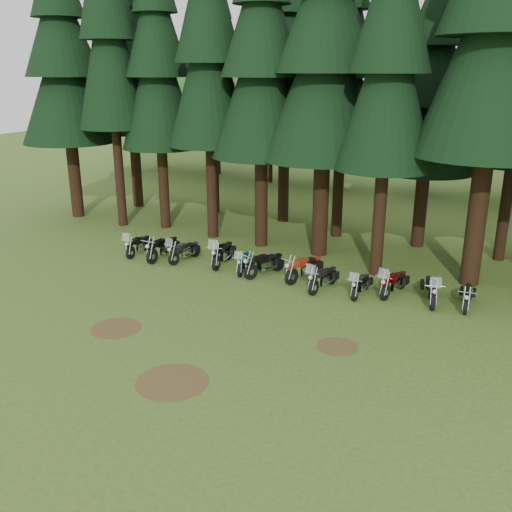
% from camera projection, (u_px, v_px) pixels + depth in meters
% --- Properties ---
extents(ground, '(120.00, 120.00, 0.00)m').
position_uv_depth(ground, '(216.00, 324.00, 20.77)').
color(ground, '#3C5A20').
rests_on(ground, ground).
extents(pine_front_0, '(5.49, 5.49, 16.17)m').
position_uv_depth(pine_front_0, '(62.00, 53.00, 32.84)').
color(pine_front_0, '#301D10').
rests_on(pine_front_0, ground).
extents(pine_front_1, '(3.92, 3.92, 19.88)m').
position_uv_depth(pine_front_1, '(107.00, 7.00, 30.10)').
color(pine_front_1, '#301D10').
rests_on(pine_front_1, ground).
extents(pine_front_2, '(4.32, 4.32, 16.22)m').
position_uv_depth(pine_front_2, '(157.00, 51.00, 30.34)').
color(pine_front_2, '#301D10').
rests_on(pine_front_2, ground).
extents(pine_front_3, '(4.32, 4.32, 17.57)m').
position_uv_depth(pine_front_3, '(208.00, 33.00, 28.23)').
color(pine_front_3, '#301D10').
rests_on(pine_front_3, ground).
extents(pine_front_4, '(4.95, 4.95, 16.33)m').
position_uv_depth(pine_front_4, '(262.00, 48.00, 26.97)').
color(pine_front_4, '#301D10').
rests_on(pine_front_4, ground).
extents(pine_front_5, '(5.81, 5.81, 16.72)m').
position_uv_depth(pine_front_5, '(327.00, 41.00, 25.44)').
color(pine_front_5, '#301D10').
rests_on(pine_front_5, ground).
extents(pine_front_6, '(4.15, 4.15, 16.75)m').
position_uv_depth(pine_front_6, '(392.00, 38.00, 22.71)').
color(pine_front_6, '#301D10').
rests_on(pine_front_6, ground).
extents(pine_back_0, '(5.00, 5.00, 17.21)m').
position_uv_depth(pine_back_0, '(128.00, 43.00, 35.24)').
color(pine_back_0, '#301D10').
rests_on(pine_back_0, ground).
extents(pine_back_1, '(4.52, 4.52, 16.22)m').
position_uv_depth(pine_back_1, '(211.00, 53.00, 33.87)').
color(pine_back_1, '#301D10').
rests_on(pine_back_1, ground).
extents(pine_back_2, '(4.85, 4.85, 16.30)m').
position_uv_depth(pine_back_2, '(286.00, 51.00, 31.67)').
color(pine_back_2, '#301D10').
rests_on(pine_back_2, ground).
extents(pine_back_3, '(4.35, 4.35, 16.20)m').
position_uv_depth(pine_back_3, '(345.00, 51.00, 28.64)').
color(pine_back_3, '#301D10').
rests_on(pine_back_3, ground).
extents(pine_back_4, '(4.94, 4.94, 13.78)m').
position_uv_depth(pine_back_4, '(432.00, 82.00, 27.34)').
color(pine_back_4, '#301D10').
rests_on(pine_back_4, ground).
extents(decid_0, '(8.00, 7.78, 10.00)m').
position_uv_depth(decid_0, '(158.00, 103.00, 50.02)').
color(decid_0, '#301D10').
rests_on(decid_0, ground).
extents(decid_1, '(7.91, 7.69, 9.88)m').
position_uv_depth(decid_1, '(219.00, 106.00, 47.66)').
color(decid_1, '#301D10').
rests_on(decid_1, ground).
extents(decid_2, '(6.72, 6.53, 8.40)m').
position_uv_depth(decid_2, '(273.00, 120.00, 44.58)').
color(decid_2, '#301D10').
rests_on(decid_2, ground).
extents(decid_3, '(6.12, 5.95, 7.65)m').
position_uv_depth(decid_3, '(343.00, 129.00, 42.40)').
color(decid_3, '#301D10').
rests_on(decid_3, ground).
extents(decid_4, '(5.93, 5.76, 7.41)m').
position_uv_depth(decid_4, '(433.00, 134.00, 40.57)').
color(decid_4, '#301D10').
rests_on(decid_4, ground).
extents(dirt_patch_0, '(1.80, 1.80, 0.01)m').
position_uv_depth(dirt_patch_0, '(116.00, 328.00, 20.48)').
color(dirt_patch_0, '#4C3D1E').
rests_on(dirt_patch_0, ground).
extents(dirt_patch_1, '(1.40, 1.40, 0.01)m').
position_uv_depth(dirt_patch_1, '(337.00, 346.00, 19.13)').
color(dirt_patch_1, '#4C3D1E').
rests_on(dirt_patch_1, ground).
extents(dirt_patch_2, '(2.20, 2.20, 0.01)m').
position_uv_depth(dirt_patch_2, '(172.00, 382.00, 16.99)').
color(dirt_patch_2, '#4C3D1E').
rests_on(dirt_patch_2, ground).
extents(motorcycle_0, '(0.55, 2.20, 1.38)m').
position_uv_depth(motorcycle_0, '(139.00, 246.00, 28.39)').
color(motorcycle_0, black).
rests_on(motorcycle_0, ground).
extents(motorcycle_1, '(0.35, 2.46, 1.00)m').
position_uv_depth(motorcycle_1, '(163.00, 249.00, 27.75)').
color(motorcycle_1, black).
rests_on(motorcycle_1, ground).
extents(motorcycle_2, '(0.53, 2.21, 1.39)m').
position_uv_depth(motorcycle_2, '(184.00, 252.00, 27.45)').
color(motorcycle_2, black).
rests_on(motorcycle_2, ground).
extents(motorcycle_3, '(0.79, 2.49, 1.56)m').
position_uv_depth(motorcycle_3, '(223.00, 254.00, 26.89)').
color(motorcycle_3, black).
rests_on(motorcycle_3, ground).
extents(motorcycle_4, '(0.81, 2.02, 1.28)m').
position_uv_depth(motorcycle_4, '(244.00, 263.00, 26.00)').
color(motorcycle_4, black).
rests_on(motorcycle_4, ground).
extents(motorcycle_5, '(0.93, 2.26, 0.96)m').
position_uv_depth(motorcycle_5, '(265.00, 265.00, 25.57)').
color(motorcycle_5, black).
rests_on(motorcycle_5, ground).
extents(motorcycle_6, '(0.79, 2.38, 0.99)m').
position_uv_depth(motorcycle_6, '(304.00, 269.00, 25.01)').
color(motorcycle_6, black).
rests_on(motorcycle_6, ground).
extents(motorcycle_7, '(0.58, 2.26, 1.42)m').
position_uv_depth(motorcycle_7, '(323.00, 279.00, 23.89)').
color(motorcycle_7, black).
rests_on(motorcycle_7, ground).
extents(motorcycle_8, '(0.38, 2.03, 1.28)m').
position_uv_depth(motorcycle_8, '(361.00, 285.00, 23.33)').
color(motorcycle_8, black).
rests_on(motorcycle_8, ground).
extents(motorcycle_9, '(0.63, 2.27, 1.42)m').
position_uv_depth(motorcycle_9, '(394.00, 284.00, 23.37)').
color(motorcycle_9, black).
rests_on(motorcycle_9, ground).
extents(motorcycle_10, '(1.00, 2.26, 1.45)m').
position_uv_depth(motorcycle_10, '(431.00, 291.00, 22.59)').
color(motorcycle_10, black).
rests_on(motorcycle_10, ground).
extents(motorcycle_11, '(0.38, 2.03, 0.83)m').
position_uv_depth(motorcycle_11, '(467.00, 297.00, 22.14)').
color(motorcycle_11, black).
rests_on(motorcycle_11, ground).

